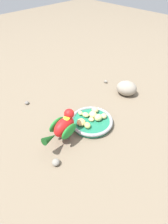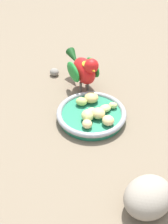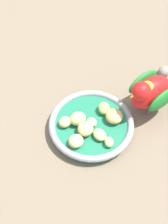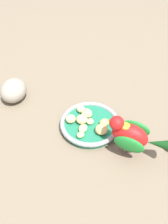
{
  "view_description": "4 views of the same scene",
  "coord_description": "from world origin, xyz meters",
  "views": [
    {
      "loc": [
        0.43,
        0.44,
        0.6
      ],
      "look_at": [
        -0.01,
        0.0,
        0.06
      ],
      "focal_mm": 30.7,
      "sensor_mm": 36.0,
      "label": 1
    },
    {
      "loc": [
        -0.65,
        0.22,
        0.56
      ],
      "look_at": [
        -0.04,
        0.05,
        0.04
      ],
      "focal_mm": 51.14,
      "sensor_mm": 36.0,
      "label": 2
    },
    {
      "loc": [
        -0.25,
        -0.33,
        0.65
      ],
      "look_at": [
        -0.03,
        0.04,
        0.05
      ],
      "focal_mm": 54.93,
      "sensor_mm": 36.0,
      "label": 3
    },
    {
      "loc": [
        0.24,
        -0.41,
        0.58
      ],
      "look_at": [
        -0.04,
        0.02,
        0.06
      ],
      "focal_mm": 38.78,
      "sensor_mm": 36.0,
      "label": 4
    }
  ],
  "objects": [
    {
      "name": "apple_piece_3",
      "position": [
        -0.02,
        0.03,
        0.03
      ],
      "size": [
        0.03,
        0.03,
        0.01
      ],
      "primitive_type": "ellipsoid",
      "rotation": [
        0.0,
        0.0,
        4.85
      ],
      "color": "#E5C67F",
      "rests_on": "feeding_bowl"
    },
    {
      "name": "apple_piece_7",
      "position": [
        -0.08,
        0.05,
        0.03
      ],
      "size": [
        0.03,
        0.03,
        0.02
      ],
      "primitive_type": "ellipsoid",
      "rotation": [
        0.0,
        0.0,
        3.23
      ],
      "color": "#E5C67F",
      "rests_on": "feeding_bowl"
    },
    {
      "name": "feeding_bowl",
      "position": [
        -0.02,
        0.03,
        0.01
      ],
      "size": [
        0.19,
        0.19,
        0.03
      ],
      "color": "#1E7251",
      "rests_on": "ground_plane"
    },
    {
      "name": "pebble_0",
      "position": [
        0.22,
        0.08,
        0.01
      ],
      "size": [
        0.04,
        0.04,
        0.02
      ],
      "primitive_type": "ellipsoid",
      "rotation": [
        0.0,
        0.0,
        0.62
      ],
      "color": "gray",
      "rests_on": "ground_plane"
    },
    {
      "name": "apple_piece_8",
      "position": [
        -0.05,
        0.05,
        0.03
      ],
      "size": [
        0.04,
        0.03,
        0.03
      ],
      "primitive_type": "ellipsoid",
      "rotation": [
        0.0,
        0.0,
        3.08
      ],
      "color": "#C6D17A",
      "rests_on": "feeding_bowl"
    },
    {
      "name": "apple_piece_5",
      "position": [
        0.02,
        0.01,
        0.03
      ],
      "size": [
        0.04,
        0.04,
        0.03
      ],
      "primitive_type": "ellipsoid",
      "rotation": [
        0.0,
        0.0,
        4.56
      ],
      "color": "tan",
      "rests_on": "feeding_bowl"
    },
    {
      "name": "apple_piece_1",
      "position": [
        -0.05,
        0.02,
        0.03
      ],
      "size": [
        0.05,
        0.05,
        0.03
      ],
      "primitive_type": "ellipsoid",
      "rotation": [
        0.0,
        0.0,
        0.95
      ],
      "color": "#E5C67F",
      "rests_on": "feeding_bowl"
    },
    {
      "name": "apple_piece_0",
      "position": [
        0.02,
        0.04,
        0.03
      ],
      "size": [
        0.04,
        0.04,
        0.02
      ],
      "primitive_type": "ellipsoid",
      "rotation": [
        0.0,
        0.0,
        4.26
      ],
      "color": "#B2CC66",
      "rests_on": "feeding_bowl"
    },
    {
      "name": "parrot",
      "position": [
        0.12,
        0.01,
        0.07
      ],
      "size": [
        0.18,
        0.09,
        0.12
      ],
      "rotation": [
        0.0,
        0.0,
        3.29
      ],
      "color": "#59544C",
      "rests_on": "ground_plane"
    },
    {
      "name": "apple_piece_4",
      "position": [
        -0.02,
        -0.03,
        0.03
      ],
      "size": [
        0.03,
        0.03,
        0.02
      ],
      "primitive_type": "ellipsoid",
      "rotation": [
        0.0,
        0.0,
        4.33
      ],
      "color": "#C6D17A",
      "rests_on": "feeding_bowl"
    },
    {
      "name": "apple_piece_6",
      "position": [
        -0.08,
        0.0,
        0.03
      ],
      "size": [
        0.03,
        0.03,
        0.02
      ],
      "primitive_type": "ellipsoid",
      "rotation": [
        0.0,
        0.0,
        3.15
      ],
      "color": "#E5C67F",
      "rests_on": "feeding_bowl"
    },
    {
      "name": "ground_plane",
      "position": [
        0.0,
        0.0,
        0.0
      ],
      "size": [
        4.0,
        4.0,
        0.0
      ],
      "primitive_type": "plane",
      "color": "#756651"
    },
    {
      "name": "apple_piece_2",
      "position": [
        -0.03,
        -0.01,
        0.03
      ],
      "size": [
        0.03,
        0.04,
        0.02
      ],
      "primitive_type": "ellipsoid",
      "rotation": [
        0.0,
        0.0,
        1.74
      ],
      "color": "#C6D17A",
      "rests_on": "feeding_bowl"
    }
  ]
}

